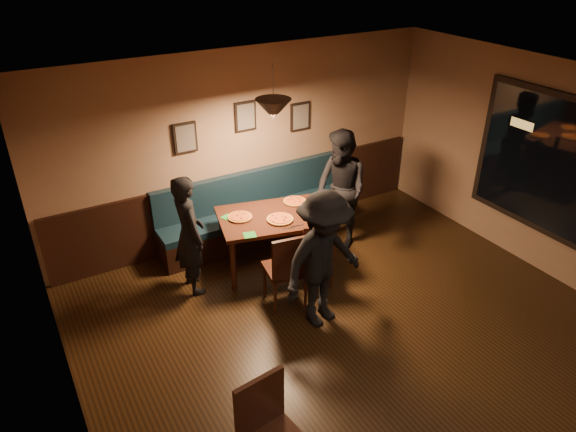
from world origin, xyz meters
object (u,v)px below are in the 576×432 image
object	(u,v)px
chair_near_right	(317,251)
diner_left	(189,235)
dining_table	(275,241)
diner_front	(323,260)
soda_glass	(324,207)
tabasco_bottle	(311,205)
diner_right	(341,190)
booth_bench	(257,209)
chair_near_left	(285,267)

from	to	relation	value
chair_near_right	diner_left	size ratio (longest dim) A/B	0.58
dining_table	diner_front	distance (m)	1.38
diner_front	soda_glass	bearing A→B (deg)	45.34
tabasco_bottle	diner_front	bearing A→B (deg)	-116.57
diner_right	diner_front	bearing A→B (deg)	-43.68
booth_bench	diner_left	distance (m)	1.50
chair_near_left	dining_table	bearing A→B (deg)	78.42
soda_glass	booth_bench	bearing A→B (deg)	115.01
booth_bench	tabasco_bottle	xyz separation A→B (m)	(0.40, -0.85, 0.35)
diner_left	dining_table	bearing A→B (deg)	-93.47
booth_bench	diner_right	bearing A→B (deg)	-35.54
booth_bench	diner_front	bearing A→B (deg)	-95.74
chair_near_left	diner_front	distance (m)	0.64
diner_front	dining_table	bearing A→B (deg)	75.62
dining_table	diner_left	size ratio (longest dim) A/B	0.93
chair_near_right	soda_glass	bearing A→B (deg)	69.16
diner_left	diner_front	distance (m)	1.76
chair_near_right	soda_glass	distance (m)	0.61
diner_right	diner_front	xyz separation A→B (m)	(-1.20, -1.36, -0.02)
booth_bench	diner_right	world-z (taller)	diner_right
chair_near_right	diner_left	world-z (taller)	diner_left
booth_bench	diner_right	xyz separation A→B (m)	(0.99, -0.71, 0.38)
booth_bench	dining_table	distance (m)	0.79
soda_glass	chair_near_right	bearing A→B (deg)	-134.77
chair_near_left	diner_right	xyz separation A→B (m)	(1.41, 0.85, 0.35)
dining_table	soda_glass	world-z (taller)	soda_glass
diner_right	soda_glass	xyz separation A→B (m)	(-0.50, -0.34, 0.00)
diner_front	tabasco_bottle	world-z (taller)	diner_front
chair_near_left	tabasco_bottle	world-z (taller)	chair_near_left
booth_bench	tabasco_bottle	bearing A→B (deg)	-64.85
booth_bench	diner_right	size ratio (longest dim) A/B	1.71
dining_table	chair_near_right	xyz separation A→B (m)	(0.29, -0.60, 0.07)
diner_left	soda_glass	distance (m)	1.82
diner_right	tabasco_bottle	distance (m)	0.61
diner_right	tabasco_bottle	size ratio (longest dim) A/B	16.12
dining_table	tabasco_bottle	world-z (taller)	tabasco_bottle
diner_front	soda_glass	size ratio (longest dim) A/B	10.22
chair_near_left	soda_glass	bearing A→B (deg)	38.65
dining_table	chair_near_left	bearing A→B (deg)	-97.05
diner_right	soda_glass	world-z (taller)	diner_right
diner_left	diner_front	xyz separation A→B (m)	(1.09, -1.38, 0.05)
dining_table	diner_left	distance (m)	1.25
chair_near_left	tabasco_bottle	bearing A→B (deg)	49.98
booth_bench	diner_front	xyz separation A→B (m)	(-0.21, -2.07, 0.35)
diner_left	tabasco_bottle	bearing A→B (deg)	-95.18
chair_near_left	booth_bench	bearing A→B (deg)	84.26
tabasco_bottle	diner_right	bearing A→B (deg)	13.71
soda_glass	tabasco_bottle	distance (m)	0.22
diner_left	diner_right	size ratio (longest dim) A/B	0.92
diner_front	soda_glass	world-z (taller)	diner_front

